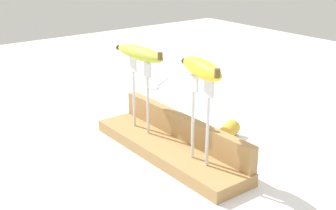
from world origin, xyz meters
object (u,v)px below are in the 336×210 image
(fork_stand_left, at_px, (139,89))
(banana_raised_left, at_px, (138,53))
(banana_raised_right, at_px, (200,69))
(fork_fallen_near, at_px, (158,85))
(fork_stand_right, at_px, (199,113))
(banana_chunk_near, at_px, (229,130))

(fork_stand_left, xyz_separation_m, banana_raised_left, (-0.00, -0.00, 0.09))
(banana_raised_right, distance_m, fork_fallen_near, 0.71)
(fork_fallen_near, bearing_deg, fork_stand_right, -28.70)
(fork_stand_left, height_order, banana_raised_left, banana_raised_left)
(banana_raised_left, height_order, banana_chunk_near, banana_raised_left)
(fork_stand_left, xyz_separation_m, banana_chunk_near, (0.13, 0.20, -0.12))
(fork_stand_left, bearing_deg, banana_raised_right, 0.00)
(banana_raised_right, distance_m, banana_chunk_near, 0.31)
(fork_stand_left, distance_m, banana_raised_right, 0.25)
(banana_raised_left, xyz_separation_m, banana_chunk_near, (0.13, 0.20, -0.21))
(fork_stand_left, relative_size, fork_fallen_near, 1.29)
(fork_stand_left, height_order, fork_stand_right, fork_stand_right)
(banana_raised_left, xyz_separation_m, fork_fallen_near, (-0.35, 0.32, -0.23))
(fork_stand_right, bearing_deg, banana_chunk_near, 116.71)
(fork_stand_right, distance_m, banana_chunk_near, 0.25)
(banana_raised_left, relative_size, banana_raised_right, 1.18)
(banana_raised_left, bearing_deg, fork_stand_right, 0.00)
(fork_stand_left, height_order, fork_fallen_near, fork_stand_left)
(banana_chunk_near, bearing_deg, fork_stand_right, -63.29)
(banana_chunk_near, bearing_deg, fork_stand_left, -123.29)
(banana_raised_left, bearing_deg, fork_stand_left, 1.81)
(fork_fallen_near, relative_size, banana_chunk_near, 2.02)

